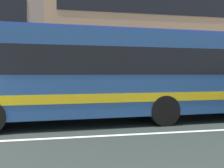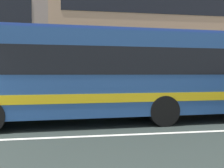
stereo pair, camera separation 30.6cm
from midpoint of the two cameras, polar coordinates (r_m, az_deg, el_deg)
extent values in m
cube|color=tan|center=(23.46, 11.35, 13.21)|extent=(20.38, 10.13, 12.23)
cube|color=#254C8B|center=(8.87, 4.12, 2.42)|extent=(11.35, 2.87, 2.71)
cube|color=black|center=(8.87, 4.13, 5.05)|extent=(10.67, 2.87, 0.87)
cube|color=gold|center=(8.90, 4.10, -2.40)|extent=(11.12, 2.89, 0.28)
cube|color=#2A458E|center=(8.98, 4.15, 11.50)|extent=(10.88, 2.46, 0.12)
cylinder|color=black|center=(9.88, -24.82, -4.82)|extent=(1.01, 0.32, 1.00)
cylinder|color=black|center=(8.14, 11.19, -6.15)|extent=(1.01, 0.32, 1.00)
cylinder|color=black|center=(10.23, 5.94, -4.37)|extent=(1.01, 0.32, 1.00)
cylinder|color=black|center=(12.10, 23.89, -3.51)|extent=(1.01, 0.32, 1.00)
camera|label=1|loc=(0.15, -91.01, -0.04)|focal=38.88mm
camera|label=2|loc=(0.15, 88.99, 0.04)|focal=38.88mm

